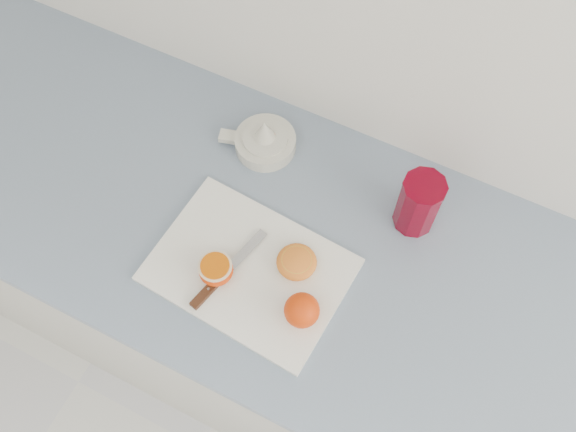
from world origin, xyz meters
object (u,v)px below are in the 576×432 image
at_px(half_orange, 216,270).
at_px(citrus_juicer, 265,141).
at_px(counter, 294,315).
at_px(cutting_board, 249,270).
at_px(red_tumbler, 418,205).

xyz_separation_m(half_orange, citrus_juicer, (-0.06, 0.30, -0.01)).
distance_m(counter, citrus_juicer, 0.52).
bearing_deg(citrus_juicer, cutting_board, -68.38).
bearing_deg(red_tumbler, counter, -140.85).
bearing_deg(citrus_juicer, counter, -47.37).
bearing_deg(counter, citrus_juicer, 132.63).
bearing_deg(red_tumbler, cutting_board, -134.60).
relative_size(cutting_board, citrus_juicer, 2.22).
xyz_separation_m(counter, citrus_juicer, (-0.16, 0.17, 0.47)).
bearing_deg(half_orange, red_tumbler, 44.05).
distance_m(counter, half_orange, 0.50).
relative_size(counter, half_orange, 35.22).
height_order(counter, red_tumbler, red_tumbler).
bearing_deg(cutting_board, citrus_juicer, 111.62).
xyz_separation_m(half_orange, red_tumbler, (0.29, 0.28, 0.03)).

